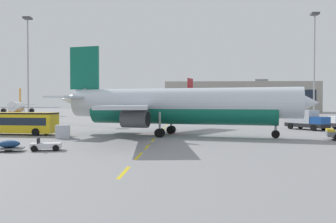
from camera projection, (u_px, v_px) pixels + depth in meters
name	position (u px, v px, depth m)	size (l,w,h in m)	color
ground	(285.00, 126.00, 65.62)	(400.00, 400.00, 0.00)	gray
apron_paint_markings	(165.00, 127.00, 63.76)	(8.00, 95.14, 0.01)	yellow
airliner_foreground	(176.00, 105.00, 46.48)	(34.50, 33.67, 12.20)	silver
airliner_mid_left	(17.00, 107.00, 111.81)	(24.80, 25.80, 9.28)	white
airliner_far_center	(175.00, 105.00, 92.57)	(30.87, 32.01, 11.49)	white
apron_shuttle_bus	(13.00, 122.00, 48.04)	(12.25, 4.07, 3.00)	yellow
catering_truck	(306.00, 119.00, 56.98)	(5.74, 7.21, 3.14)	black
baggage_train	(10.00, 145.00, 31.29)	(8.69, 3.61, 1.14)	silver
uld_cargo_container	(63.00, 132.00, 43.10)	(1.93, 1.91, 1.60)	#B7BCC6
apron_light_mast_near	(28.00, 56.00, 85.87)	(1.80, 1.80, 25.00)	slate
apron_light_mast_far	(314.00, 54.00, 83.65)	(1.80, 1.80, 25.48)	slate
terminal_satellite	(239.00, 97.00, 167.88)	(68.11, 26.41, 15.41)	#9E998E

